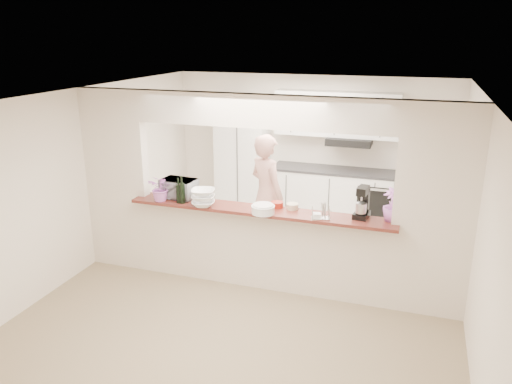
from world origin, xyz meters
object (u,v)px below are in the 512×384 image
at_px(toaster_oven, 179,188).
at_px(stand_mixer, 363,203).
at_px(refrigerator, 430,183).
at_px(person, 267,195).

bearing_deg(toaster_oven, stand_mixer, 6.06).
distance_m(toaster_oven, stand_mixer, 2.40).
bearing_deg(stand_mixer, refrigerator, 72.85).
relative_size(refrigerator, stand_mixer, 4.42).
xyz_separation_m(toaster_oven, stand_mixer, (2.40, 0.01, 0.05)).
xyz_separation_m(toaster_oven, person, (0.91, 1.00, -0.31)).
bearing_deg(refrigerator, person, -144.97).
distance_m(stand_mixer, person, 1.82).
distance_m(refrigerator, stand_mixer, 2.74).
bearing_deg(person, toaster_oven, 83.03).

